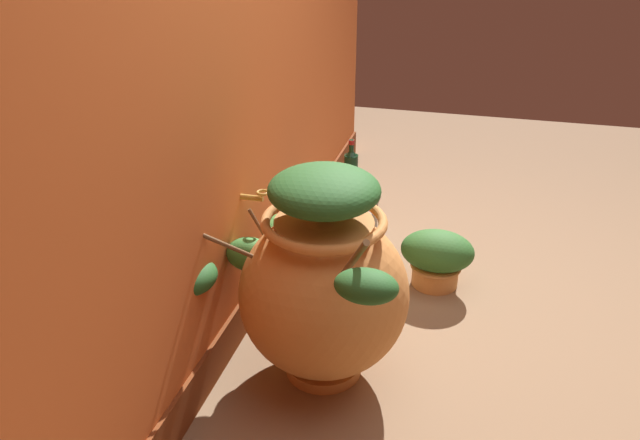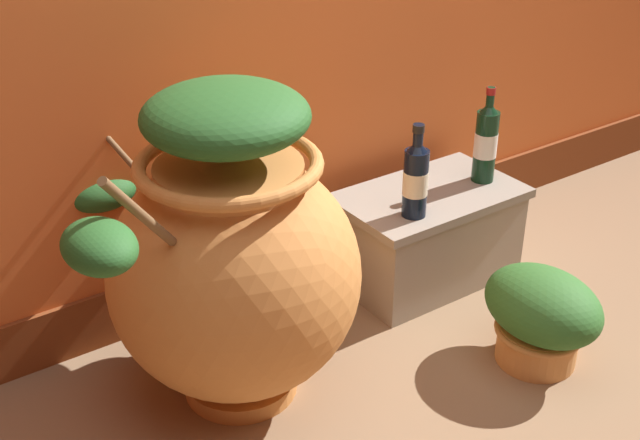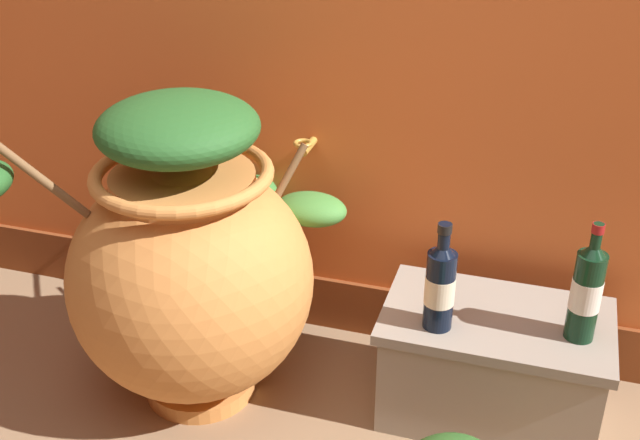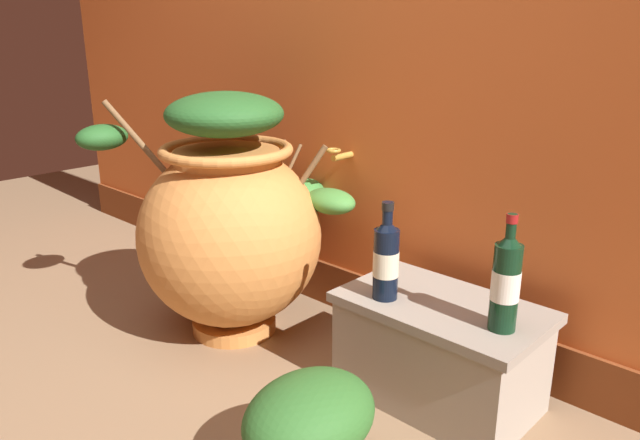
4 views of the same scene
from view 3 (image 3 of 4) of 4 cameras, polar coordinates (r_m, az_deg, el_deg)
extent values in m
cube|color=brown|center=(2.61, 2.56, -6.26)|extent=(4.40, 0.02, 0.18)
cylinder|color=#B28433|center=(2.33, -0.84, 5.29)|extent=(0.02, 0.10, 0.02)
torus|color=#B28433|center=(2.27, -1.23, 5.52)|extent=(0.06, 0.06, 0.01)
cylinder|color=#CC7F3D|center=(2.44, -8.54, -11.39)|extent=(0.32, 0.32, 0.05)
ellipsoid|color=#CC7F3D|center=(2.23, -9.19, -4.27)|extent=(0.68, 0.68, 0.67)
cylinder|color=#CC7F3D|center=(2.09, -9.76, 2.18)|extent=(0.38, 0.38, 0.09)
torus|color=#CC7F3D|center=(2.07, -9.86, 3.30)|extent=(0.48, 0.48, 0.04)
cylinder|color=brown|center=(2.08, -19.73, 3.08)|extent=(0.21, 0.14, 0.27)
cylinder|color=brown|center=(2.20, -2.40, 3.04)|extent=(0.10, 0.10, 0.19)
ellipsoid|color=#428438|center=(2.28, -0.63, 0.79)|extent=(0.21, 0.15, 0.09)
cylinder|color=brown|center=(2.32, -5.69, 3.85)|extent=(0.03, 0.10, 0.16)
ellipsoid|color=#387A33|center=(2.42, -4.82, 1.51)|extent=(0.15, 0.19, 0.14)
cylinder|color=brown|center=(2.44, -8.95, 4.97)|extent=(0.08, 0.31, 0.16)
ellipsoid|color=#235623|center=(2.61, -8.52, 3.60)|extent=(0.21, 0.17, 0.11)
ellipsoid|color=#235623|center=(2.03, -10.15, 6.56)|extent=(0.42, 0.42, 0.15)
cube|color=#9E9384|center=(2.29, 12.21, -10.15)|extent=(0.58, 0.35, 0.33)
cube|color=gray|center=(2.21, 12.60, -7.08)|extent=(0.61, 0.37, 0.03)
cylinder|color=black|center=(2.11, 18.50, -5.24)|extent=(0.08, 0.08, 0.25)
cone|color=black|center=(2.04, 19.07, -2.05)|extent=(0.08, 0.08, 0.04)
cylinder|color=black|center=(2.03, 19.20, -1.32)|extent=(0.03, 0.03, 0.09)
cylinder|color=maroon|center=(2.01, 19.34, -0.55)|extent=(0.03, 0.03, 0.02)
cylinder|color=white|center=(2.11, 18.54, -5.05)|extent=(0.08, 0.08, 0.08)
cylinder|color=black|center=(2.07, 8.58, -5.03)|extent=(0.08, 0.08, 0.22)
cone|color=black|center=(2.01, 8.83, -2.09)|extent=(0.08, 0.08, 0.04)
cylinder|color=black|center=(1.99, 8.89, -1.36)|extent=(0.03, 0.03, 0.09)
cylinder|color=black|center=(1.98, 8.95, -0.59)|extent=(0.04, 0.04, 0.02)
cylinder|color=beige|center=(2.07, 8.59, -4.96)|extent=(0.08, 0.08, 0.08)
camera|label=1|loc=(3.05, -55.05, 20.33)|focal=33.75mm
camera|label=2|loc=(1.77, -74.82, 8.17)|focal=46.72mm
camera|label=4|loc=(0.99, 71.76, -19.99)|focal=34.15mm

